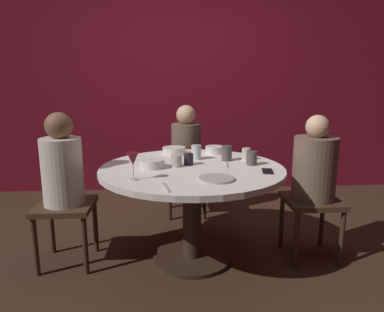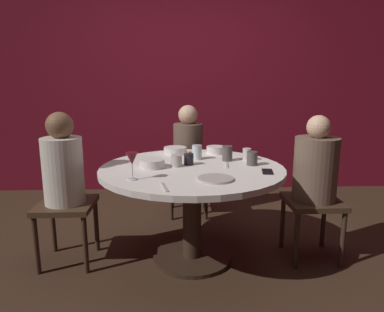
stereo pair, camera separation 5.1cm
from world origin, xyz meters
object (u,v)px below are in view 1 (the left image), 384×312
at_px(cup_center_front, 196,152).
at_px(seated_diner_left, 62,173).
at_px(seated_diner_back, 186,148).
at_px(bowl_small_white, 215,150).
at_px(cup_by_left_diner, 227,153).
at_px(wine_glass, 133,160).
at_px(bowl_salad_center, 152,164).
at_px(cup_by_right_diner, 246,154).
at_px(candle_holder, 189,159).
at_px(dining_table, 192,186).
at_px(dinner_plate, 217,179).
at_px(cell_phone, 267,171).
at_px(cup_near_candle, 252,158).
at_px(bowl_serving_large, 174,150).
at_px(seated_diner_right, 314,171).
at_px(cup_far_edge, 177,161).

bearing_deg(cup_center_front, seated_diner_left, -165.62).
relative_size(seated_diner_back, bowl_small_white, 6.92).
relative_size(bowl_small_white, cup_by_left_diner, 1.37).
height_order(seated_diner_back, wine_glass, seated_diner_back).
height_order(seated_diner_left, cup_center_front, seated_diner_left).
distance_m(wine_glass, bowl_salad_center, 0.34).
distance_m(cup_by_right_diner, cup_center_front, 0.40).
xyz_separation_m(seated_diner_left, candle_holder, (0.91, 0.07, 0.07)).
bearing_deg(dining_table, candle_holder, 108.48).
height_order(candle_holder, cup_by_left_diner, cup_by_left_diner).
relative_size(dinner_plate, cell_phone, 1.63).
distance_m(dining_table, dinner_plate, 0.41).
height_order(cup_near_candle, cup_center_front, cup_center_front).
xyz_separation_m(bowl_serving_large, bowl_small_white, (0.35, -0.01, 0.00)).
xyz_separation_m(cell_phone, bowl_salad_center, (-0.80, 0.16, 0.03)).
height_order(seated_diner_left, bowl_salad_center, seated_diner_left).
distance_m(bowl_small_white, cup_by_left_diner, 0.29).
distance_m(seated_diner_right, bowl_serving_large, 1.15).
distance_m(bowl_serving_large, bowl_small_white, 0.35).
height_order(candle_holder, bowl_salad_center, candle_holder).
bearing_deg(candle_holder, bowl_serving_large, 104.10).
relative_size(candle_holder, bowl_salad_center, 0.59).
bearing_deg(dinner_plate, cup_near_candle, 50.93).
height_order(seated_diner_back, seated_diner_right, seated_diner_back).
bearing_deg(cup_far_edge, bowl_salad_center, -171.68).
bearing_deg(cup_near_candle, cup_by_left_diner, 136.58).
distance_m(seated_diner_back, wine_glass, 1.35).
height_order(seated_diner_left, bowl_small_white, seated_diner_left).
relative_size(cup_by_left_diner, cup_by_right_diner, 1.24).
distance_m(cup_near_candle, cup_far_edge, 0.56).
bearing_deg(cup_by_right_diner, dinner_plate, -118.99).
distance_m(candle_holder, bowl_serving_large, 0.43).
relative_size(bowl_salad_center, cup_center_front, 1.58).
bearing_deg(cell_phone, dining_table, 170.89).
relative_size(seated_diner_left, dinner_plate, 4.97).
height_order(cup_by_left_diner, cup_center_front, cup_by_left_diner).
bearing_deg(cup_far_edge, seated_diner_left, -179.17).
distance_m(dining_table, cell_phone, 0.56).
bearing_deg(seated_diner_right, bowl_salad_center, 0.67).
xyz_separation_m(bowl_salad_center, cup_center_front, (0.34, 0.27, 0.03)).
relative_size(seated_diner_left, cup_by_left_diner, 9.62).
bearing_deg(seated_diner_left, bowl_serving_large, 30.91).
bearing_deg(bowl_small_white, cup_far_edge, -126.21).
bearing_deg(cup_far_edge, dining_table, -5.98).
height_order(dining_table, wine_glass, wine_glass).
height_order(dinner_plate, cup_far_edge, cup_far_edge).
distance_m(cup_by_left_diner, cup_by_right_diner, 0.16).
distance_m(bowl_small_white, cup_near_candle, 0.49).
distance_m(dining_table, cup_by_left_diner, 0.40).
height_order(seated_diner_right, bowl_serving_large, seated_diner_right).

